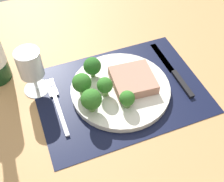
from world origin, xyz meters
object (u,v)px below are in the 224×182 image
plate (120,89)px  fork (57,105)px  knife (174,73)px  wine_glass (30,66)px  steak (133,80)px

plate → fork: plate is taller
knife → wine_glass: size_ratio=1.75×
fork → knife: 33.26cm
knife → plate: bearing=-176.6°
steak → fork: size_ratio=0.55×
plate → steak: (3.46, 0.04, 2.17)cm
plate → knife: size_ratio=1.13×
plate → knife: bearing=1.8°
plate → knife: (16.51, 0.53, -0.50)cm
plate → wine_glass: 23.56cm
steak → knife: bearing=2.2°
steak → fork: bearing=176.1°
knife → wine_glass: wine_glass is taller
plate → knife: plate is taller
plate → steak: 4.08cm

